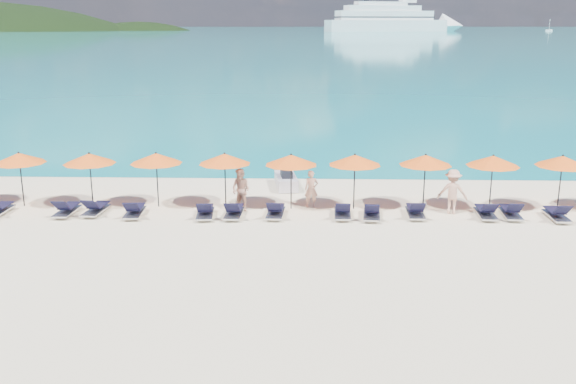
{
  "coord_description": "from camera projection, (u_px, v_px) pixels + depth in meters",
  "views": [
    {
      "loc": [
        0.72,
        -20.03,
        7.32
      ],
      "look_at": [
        0.0,
        3.0,
        1.2
      ],
      "focal_mm": 40.0,
      "sensor_mm": 36.0,
      "label": 1
    }
  ],
  "objects": [
    {
      "name": "ground",
      "position": [
        285.0,
        250.0,
        21.25
      ],
      "size": [
        1400.0,
        1400.0,
        0.0
      ],
      "primitive_type": "plane",
      "color": "beige"
    },
    {
      "name": "sea",
      "position": [
        308.0,
        29.0,
        658.81
      ],
      "size": [
        1600.0,
        1300.0,
        0.01
      ],
      "primitive_type": "cube",
      "color": "#1FA9B2",
      "rests_on": "ground"
    },
    {
      "name": "headland_small",
      "position": [
        141.0,
        71.0,
        575.73
      ],
      "size": [
        162.0,
        126.0,
        85.5
      ],
      "color": "black",
      "rests_on": "ground"
    },
    {
      "name": "cruise_ship",
      "position": [
        399.0,
        21.0,
        504.27
      ],
      "size": [
        116.24,
        51.89,
        32.29
      ],
      "rotation": [
        0.0,
        0.0,
        0.3
      ],
      "color": "white",
      "rests_on": "ground"
    },
    {
      "name": "sailboat_far",
      "position": [
        549.0,
        30.0,
        519.27
      ],
      "size": [
        5.23,
        1.74,
        9.59
      ],
      "color": "white",
      "rests_on": "ground"
    },
    {
      "name": "jetski",
      "position": [
        286.0,
        180.0,
        29.21
      ],
      "size": [
        1.18,
        2.42,
        0.83
      ],
      "rotation": [
        0.0,
        0.0,
        0.14
      ],
      "color": "silver",
      "rests_on": "ground"
    },
    {
      "name": "beachgoer_a",
      "position": [
        311.0,
        189.0,
        26.0
      ],
      "size": [
        0.58,
        0.41,
        1.51
      ],
      "primitive_type": "imported",
      "rotation": [
        0.0,
        0.0,
        0.09
      ],
      "color": "tan",
      "rests_on": "ground"
    },
    {
      "name": "beachgoer_b",
      "position": [
        241.0,
        190.0,
        25.52
      ],
      "size": [
        0.95,
        0.84,
        1.7
      ],
      "primitive_type": "imported",
      "rotation": [
        0.0,
        0.0,
        -0.54
      ],
      "color": "tan",
      "rests_on": "ground"
    },
    {
      "name": "beachgoer_c",
      "position": [
        453.0,
        192.0,
        25.11
      ],
      "size": [
        1.23,
        0.77,
        1.77
      ],
      "primitive_type": "imported",
      "rotation": [
        0.0,
        0.0,
        2.93
      ],
      "color": "tan",
      "rests_on": "ground"
    },
    {
      "name": "umbrella_1",
      "position": [
        19.0,
        158.0,
        25.82
      ],
      "size": [
        2.1,
        2.1,
        2.28
      ],
      "color": "black",
      "rests_on": "ground"
    },
    {
      "name": "umbrella_2",
      "position": [
        89.0,
        159.0,
        25.72
      ],
      "size": [
        2.1,
        2.1,
        2.28
      ],
      "color": "black",
      "rests_on": "ground"
    },
    {
      "name": "umbrella_3",
      "position": [
        156.0,
        158.0,
        25.76
      ],
      "size": [
        2.1,
        2.1,
        2.28
      ],
      "color": "black",
      "rests_on": "ground"
    },
    {
      "name": "umbrella_4",
      "position": [
        225.0,
        159.0,
        25.68
      ],
      "size": [
        2.1,
        2.1,
        2.28
      ],
      "color": "black",
      "rests_on": "ground"
    },
    {
      "name": "umbrella_5",
      "position": [
        291.0,
        160.0,
        25.47
      ],
      "size": [
        2.1,
        2.1,
        2.28
      ],
      "color": "black",
      "rests_on": "ground"
    },
    {
      "name": "umbrella_6",
      "position": [
        355.0,
        160.0,
        25.48
      ],
      "size": [
        2.1,
        2.1,
        2.28
      ],
      "color": "black",
      "rests_on": "ground"
    },
    {
      "name": "umbrella_7",
      "position": [
        426.0,
        160.0,
        25.45
      ],
      "size": [
        2.1,
        2.1,
        2.28
      ],
      "color": "black",
      "rests_on": "ground"
    },
    {
      "name": "umbrella_8",
      "position": [
        493.0,
        161.0,
        25.3
      ],
      "size": [
        2.1,
        2.1,
        2.28
      ],
      "color": "black",
      "rests_on": "ground"
    },
    {
      "name": "umbrella_9",
      "position": [
        562.0,
        161.0,
        25.26
      ],
      "size": [
        2.1,
        2.1,
        2.28
      ],
      "color": "black",
      "rests_on": "ground"
    },
    {
      "name": "lounger_3",
      "position": [
        67.0,
        209.0,
        25.08
      ],
      "size": [
        0.67,
        1.72,
        0.66
      ],
      "rotation": [
        0.0,
        0.0,
        -0.03
      ],
      "color": "silver",
      "rests_on": "ground"
    },
    {
      "name": "lounger_4",
      "position": [
        96.0,
        208.0,
        25.21
      ],
      "size": [
        0.75,
        1.74,
        0.66
      ],
      "rotation": [
        0.0,
        0.0,
        -0.08
      ],
      "color": "silver",
      "rests_on": "ground"
    },
    {
      "name": "lounger_5",
      "position": [
        134.0,
        210.0,
        24.91
      ],
      "size": [
        0.72,
        1.73,
        0.66
      ],
      "rotation": [
        0.0,
        0.0,
        0.06
      ],
      "color": "silver",
      "rests_on": "ground"
    },
    {
      "name": "lounger_6",
      "position": [
        205.0,
        211.0,
        24.78
      ],
      "size": [
        0.77,
        1.75,
        0.66
      ],
      "rotation": [
        0.0,
        0.0,
        0.09
      ],
      "color": "silver",
      "rests_on": "ground"
    },
    {
      "name": "lounger_7",
      "position": [
        234.0,
        211.0,
        24.81
      ],
      "size": [
        0.67,
        1.72,
        0.66
      ],
      "rotation": [
        0.0,
        0.0,
        -0.03
      ],
      "color": "silver",
      "rests_on": "ground"
    },
    {
      "name": "lounger_8",
      "position": [
        276.0,
        211.0,
        24.85
      ],
      "size": [
        0.71,
        1.73,
        0.66
      ],
      "rotation": [
        0.0,
        0.0,
        -0.06
      ],
      "color": "silver",
      "rests_on": "ground"
    },
    {
      "name": "lounger_9",
      "position": [
        343.0,
        211.0,
        24.79
      ],
      "size": [
        0.68,
        1.72,
        0.66
      ],
      "rotation": [
        0.0,
        0.0,
        -0.03
      ],
      "color": "silver",
      "rests_on": "ground"
    },
    {
      "name": "lounger_10",
      "position": [
        372.0,
        212.0,
        24.65
      ],
      "size": [
        0.79,
        1.75,
        0.66
      ],
      "rotation": [
        0.0,
        0.0,
        -0.1
      ],
      "color": "silver",
      "rests_on": "ground"
    },
    {
      "name": "lounger_11",
      "position": [
        415.0,
        211.0,
        24.84
      ],
      "size": [
        0.68,
        1.72,
        0.66
      ],
      "rotation": [
        0.0,
        0.0,
        -0.04
      ],
      "color": "silver",
      "rests_on": "ground"
    },
    {
      "name": "lounger_12",
      "position": [
        486.0,
        212.0,
        24.75
      ],
      "size": [
        0.69,
        1.72,
        0.66
      ],
      "rotation": [
        0.0,
        0.0,
        -0.04
      ],
      "color": "silver",
      "rests_on": "ground"
    },
    {
      "name": "lounger_13",
      "position": [
        511.0,
        212.0,
        24.74
      ],
      "size": [
        0.73,
        1.74,
        0.66
      ],
      "rotation": [
        0.0,
        0.0,
        -0.06
      ],
      "color": "silver",
      "rests_on": "ground"
    },
    {
      "name": "lounger_14",
      "position": [
        557.0,
        214.0,
        24.48
      ],
      "size": [
        0.65,
        1.71,
        0.66
      ],
      "rotation": [
        0.0,
        0.0,
        -0.02
      ],
      "color": "silver",
      "rests_on": "ground"
    }
  ]
}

